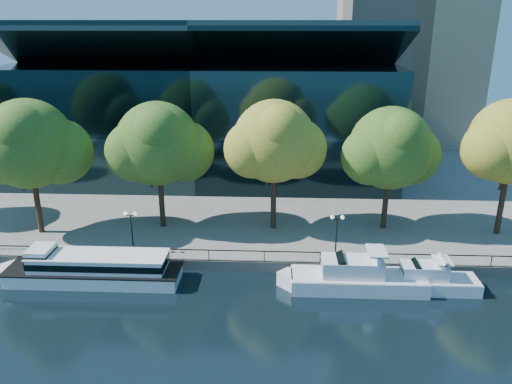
# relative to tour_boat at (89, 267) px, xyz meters

# --- Properties ---
(ground) EXTENTS (160.00, 160.00, 0.00)m
(ground) POSITION_rel_tour_boat_xyz_m (10.06, -0.70, -1.33)
(ground) COLOR black
(ground) RESTS_ON ground
(promenade) EXTENTS (90.00, 67.08, 1.00)m
(promenade) POSITION_rel_tour_boat_xyz_m (10.06, 35.68, -0.83)
(promenade) COLOR slate
(promenade) RESTS_ON ground
(railing) EXTENTS (88.20, 0.08, 0.99)m
(railing) POSITION_rel_tour_boat_xyz_m (10.06, 2.55, 0.61)
(railing) COLOR black
(railing) RESTS_ON promenade
(convention_building) EXTENTS (50.00, 24.57, 21.43)m
(convention_building) POSITION_rel_tour_boat_xyz_m (6.06, 31.09, 7.18)
(convention_building) COLOR black
(convention_building) RESTS_ON ground
(tour_boat) EXTENTS (16.43, 3.66, 3.12)m
(tour_boat) POSITION_rel_tour_boat_xyz_m (0.00, 0.00, 0.00)
(tour_boat) COLOR white
(tour_boat) RESTS_ON ground
(cruiser_near) EXTENTS (12.49, 3.22, 3.62)m
(cruiser_near) POSITION_rel_tour_boat_xyz_m (22.56, -0.23, -0.20)
(cruiser_near) COLOR white
(cruiser_near) RESTS_ON ground
(cruiser_far) EXTENTS (9.29, 2.57, 3.03)m
(cruiser_far) POSITION_rel_tour_boat_xyz_m (28.49, -0.14, -0.36)
(cruiser_far) COLOR white
(cruiser_far) RESTS_ON ground
(tree_1) EXTENTS (10.86, 8.91, 13.56)m
(tree_1) POSITION_rel_tour_boat_xyz_m (-7.69, 7.88, 8.70)
(tree_1) COLOR black
(tree_1) RESTS_ON promenade
(tree_2) EXTENTS (10.48, 8.59, 13.05)m
(tree_2) POSITION_rel_tour_boat_xyz_m (4.38, 9.96, 8.35)
(tree_2) COLOR black
(tree_2) RESTS_ON promenade
(tree_3) EXTENTS (10.25, 8.40, 13.31)m
(tree_3) POSITION_rel_tour_boat_xyz_m (15.92, 10.07, 8.70)
(tree_3) COLOR black
(tree_3) RESTS_ON promenade
(tree_4) EXTENTS (10.26, 8.42, 12.62)m
(tree_4) POSITION_rel_tour_boat_xyz_m (27.39, 10.64, 8.01)
(tree_4) COLOR black
(tree_4) RESTS_ON promenade
(lamp_1) EXTENTS (1.26, 0.36, 4.03)m
(lamp_1) POSITION_rel_tour_boat_xyz_m (2.81, 3.80, 2.66)
(lamp_1) COLOR black
(lamp_1) RESTS_ON promenade
(lamp_2) EXTENTS (1.26, 0.36, 4.03)m
(lamp_2) POSITION_rel_tour_boat_xyz_m (21.54, 3.80, 2.66)
(lamp_2) COLOR black
(lamp_2) RESTS_ON promenade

